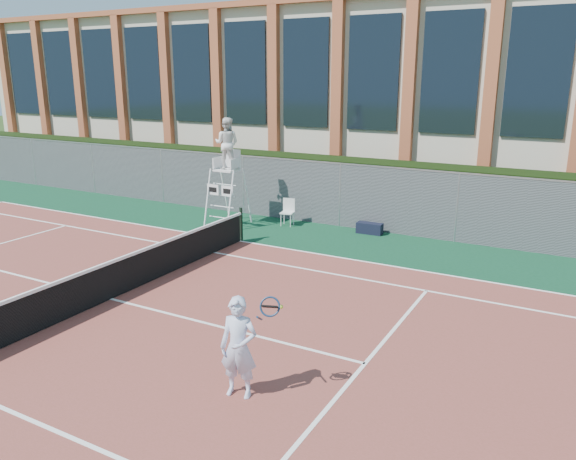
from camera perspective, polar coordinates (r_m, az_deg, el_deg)
The scene contains 12 objects.
ground at distance 14.00m, azimuth -17.56°, elevation -6.80°, with size 120.00×120.00×0.00m, color #233814.
apron at distance 14.64m, azimuth -14.75°, elevation -5.57°, with size 36.00×20.00×0.01m, color #0D3921.
tennis_court at distance 13.99m, azimuth -17.57°, elevation -6.73°, with size 23.77×10.97×0.02m, color brown.
tennis_net at distance 13.81m, azimuth -17.74°, elevation -4.74°, with size 0.10×11.30×1.10m.
fence at distance 20.44m, azimuth 0.15°, elevation 4.07°, with size 40.00×0.06×2.20m, color #595E60, non-canonical shape.
hedge at distance 21.48m, azimuth 1.69°, elevation 4.62°, with size 40.00×1.40×2.20m, color black.
building at distance 28.42m, azimuth 9.30°, elevation 13.26°, with size 45.00×10.60×8.22m.
umpire_chair at distance 19.48m, azimuth -6.22°, elevation 8.43°, with size 1.06×1.64×3.81m.
plastic_chair at distance 19.78m, azimuth 0.01°, elevation 2.09°, with size 0.51×0.51×0.94m.
sports_bag_near at distance 18.95m, azimuth 8.29°, elevation 0.18°, with size 0.86×0.34×0.37m, color black.
sports_bag_far at distance 19.21m, azimuth 8.09°, elevation 0.25°, with size 0.67×0.29×0.27m, color black.
tennis_player at distance 9.27m, azimuth -5.00°, elevation -11.77°, with size 1.00×0.71×1.73m.
Camera 1 is at (9.63, -8.78, 5.12)m, focal length 35.00 mm.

